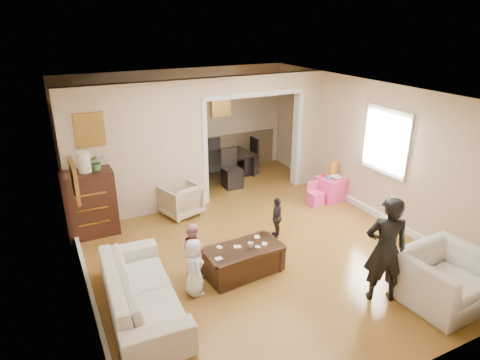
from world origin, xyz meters
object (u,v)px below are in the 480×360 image
cyan_cup (329,177)px  coffee_table (243,260)px  armchair_front (444,278)px  dresser (90,204)px  armchair_back (181,200)px  table_lamp (84,162)px  play_table (330,188)px  child_kneel_a (194,267)px  child_kneel_b (193,250)px  coffee_cup (251,245)px  adult_person (386,250)px  child_toddler (277,217)px  dining_table (221,167)px  sofa (142,290)px

cyan_cup → coffee_table: bearing=-150.6°
armchair_front → dresser: bearing=130.8°
dresser → coffee_table: (1.88, -2.33, -0.38)m
armchair_back → table_lamp: table_lamp is taller
play_table → child_kneel_a: child_kneel_a is taller
coffee_table → play_table: size_ratio=2.24×
dresser → child_kneel_b: size_ratio=1.39×
cyan_cup → child_kneel_b: (-3.54, -1.30, -0.11)m
coffee_cup → cyan_cup: (2.74, 1.65, 0.06)m
dresser → table_lamp: table_lamp is taller
dresser → adult_person: (3.32, -3.74, 0.18)m
child_kneel_b → armchair_back: bearing=-40.0°
armchair_back → adult_person: bearing=97.1°
armchair_front → child_toddler: size_ratio=1.49×
adult_person → child_kneel_a: size_ratio=1.82×
table_lamp → dining_table: table_lamp is taller
dining_table → child_kneel_a: bearing=-123.1°
sofa → child_kneel_a: bearing=-84.6°
dining_table → child_kneel_a: child_kneel_a is taller
child_toddler → coffee_cup: bearing=-6.0°
armchair_front → play_table: bearing=74.1°
table_lamp → adult_person: bearing=-48.4°
armchair_back → child_kneel_a: size_ratio=0.82×
coffee_table → table_lamp: bearing=129.0°
armchair_back → child_kneel_a: 2.60m
adult_person → child_kneel_b: adult_person is taller
armchair_front → dining_table: armchair_front is taller
child_kneel_a → child_kneel_b: bearing=-14.6°
child_kneel_a → armchair_back: bearing=-10.8°
adult_person → child_toddler: (-0.38, 2.16, -0.40)m
dining_table → child_toddler: size_ratio=2.15×
sofa → child_toddler: 2.82m
child_kneel_a → cyan_cup: bearing=-60.7°
child_kneel_b → adult_person: bearing=-154.9°
sofa → armchair_front: 4.11m
armchair_back → table_lamp: (-1.69, -0.04, 1.06)m
coffee_table → cyan_cup: cyan_cup is taller
play_table → adult_person: adult_person is taller
coffee_cup → dining_table: bearing=72.4°
armchair_front → child_kneel_a: size_ratio=1.33×
child_kneel_a → play_table: bearing=-60.7°
dining_table → table_lamp: bearing=-159.0°
armchair_front → coffee_cup: bearing=135.6°
sofa → armchair_front: bearing=-111.1°
dresser → child_toddler: bearing=-28.3°
sofa → child_kneel_a: 0.77m
cyan_cup → child_kneel_a: bearing=-154.6°
sofa → child_kneel_a: size_ratio=2.57×
sofa → dresser: (-0.27, 2.51, 0.28)m
coffee_table → coffee_cup: (0.10, -0.05, 0.26)m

